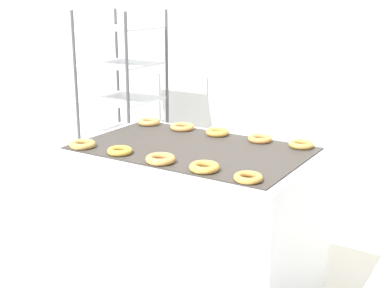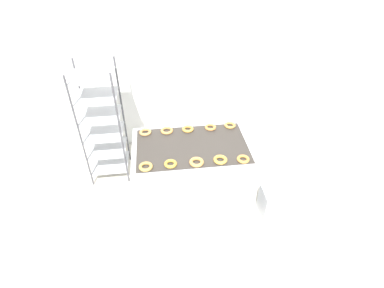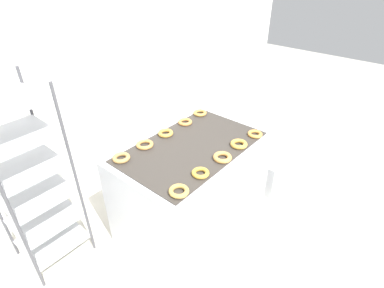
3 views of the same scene
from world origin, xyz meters
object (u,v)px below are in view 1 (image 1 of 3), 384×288
at_px(baking_rack_cart, 124,117).
at_px(donut_far_rightmost, 301,144).
at_px(donut_far_leftmost, 149,122).
at_px(donut_far_right, 260,139).
at_px(donut_near_rightmost, 248,177).
at_px(donut_far_center, 217,132).
at_px(donut_near_left, 120,151).
at_px(fryer_machine, 192,225).
at_px(donut_near_leftmost, 82,144).
at_px(donut_far_left, 182,127).
at_px(donut_near_center, 160,159).
at_px(donut_near_right, 204,167).

bearing_deg(baking_rack_cart, donut_far_rightmost, -14.40).
relative_size(baking_rack_cart, donut_far_leftmost, 11.44).
bearing_deg(donut_far_rightmost, donut_far_right, -177.38).
xyz_separation_m(donut_near_rightmost, donut_far_center, (-0.52, 0.63, 0.00)).
bearing_deg(donut_far_center, donut_near_left, -112.28).
relative_size(fryer_machine, donut_near_leftmost, 9.34).
distance_m(donut_far_leftmost, donut_far_left, 0.26).
bearing_deg(donut_far_rightmost, donut_near_left, -140.88).
relative_size(donut_far_center, donut_far_rightmost, 1.01).
xyz_separation_m(donut_near_center, donut_far_center, (-0.02, 0.62, -0.00)).
height_order(donut_near_rightmost, donut_far_left, same).
xyz_separation_m(donut_near_leftmost, donut_far_center, (0.51, 0.63, 0.00)).
xyz_separation_m(donut_near_right, donut_far_left, (-0.53, 0.62, -0.00)).
distance_m(donut_near_left, donut_near_rightmost, 0.77).
distance_m(donut_near_leftmost, donut_near_right, 0.78).
relative_size(donut_far_left, donut_far_rightmost, 1.08).
height_order(donut_near_center, donut_far_left, donut_near_center).
distance_m(baking_rack_cart, donut_far_center, 1.16).
relative_size(donut_far_right, donut_far_rightmost, 0.99).
height_order(donut_near_center, donut_near_rightmost, donut_near_center).
xyz_separation_m(donut_far_leftmost, donut_far_left, (0.26, 0.00, -0.00)).
relative_size(donut_near_leftmost, donut_near_right, 0.98).
distance_m(baking_rack_cart, donut_near_rightmost, 1.92).
bearing_deg(donut_near_left, donut_near_center, -1.82).
distance_m(fryer_machine, donut_far_rightmost, 0.78).
bearing_deg(donut_near_center, donut_near_left, 178.18).
relative_size(donut_near_right, donut_far_left, 0.99).
distance_m(fryer_machine, donut_near_left, 0.63).
distance_m(donut_near_center, donut_far_center, 0.62).
bearing_deg(donut_near_center, donut_far_left, 113.70).
bearing_deg(donut_far_left, donut_near_right, -49.47).
distance_m(donut_near_rightmost, donut_far_rightmost, 0.65).
distance_m(donut_near_right, donut_far_center, 0.67).
bearing_deg(donut_near_leftmost, donut_near_center, 0.47).
xyz_separation_m(donut_near_center, donut_near_rightmost, (0.50, -0.01, -0.00)).
bearing_deg(donut_near_leftmost, donut_far_center, 51.03).
relative_size(donut_far_leftmost, donut_far_center, 1.02).
relative_size(donut_near_right, donut_near_rightmost, 1.10).
distance_m(donut_near_center, donut_near_right, 0.25).
bearing_deg(fryer_machine, donut_far_right, 49.70).
bearing_deg(donut_near_leftmost, donut_far_leftmost, 90.32).
xyz_separation_m(donut_near_right, donut_far_leftmost, (-0.78, 0.61, -0.00)).
xyz_separation_m(baking_rack_cart, donut_far_right, (1.35, -0.42, 0.12)).
bearing_deg(donut_near_center, donut_near_leftmost, -179.53).
bearing_deg(donut_near_center, donut_far_rightmost, 51.75).
bearing_deg(donut_far_center, donut_far_right, 1.27).
bearing_deg(donut_near_leftmost, donut_far_right, 38.86).
bearing_deg(donut_far_left, donut_near_rightmost, -39.46).
height_order(donut_near_right, donut_far_right, donut_near_right).
xyz_separation_m(baking_rack_cart, donut_near_leftmost, (0.57, -1.05, 0.12)).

